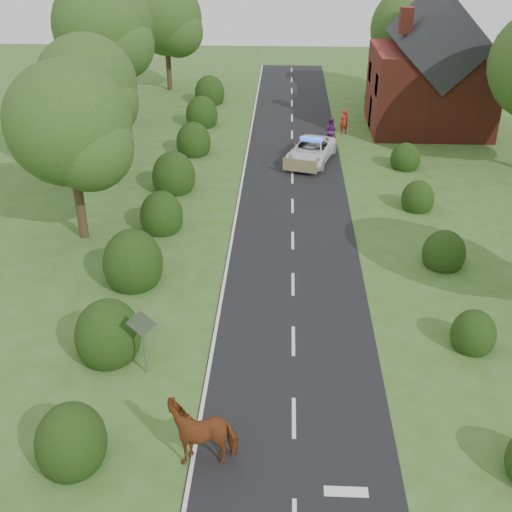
# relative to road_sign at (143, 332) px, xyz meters

# --- Properties ---
(ground) EXTENTS (120.00, 120.00, 0.00)m
(ground) POSITION_rel_road_sign_xyz_m (5.00, -2.00, -1.65)
(ground) COLOR #3E5C1D
(road) EXTENTS (6.00, 70.00, 0.02)m
(road) POSITION_rel_road_sign_xyz_m (5.00, 13.00, -1.64)
(road) COLOR black
(road) RESTS_ON ground
(road_markings) EXTENTS (4.96, 70.00, 0.01)m
(road_markings) POSITION_rel_road_sign_xyz_m (3.40, 10.93, -1.63)
(road_markings) COLOR white
(road_markings) RESTS_ON road
(hedgerow_left) EXTENTS (2.75, 50.41, 3.00)m
(hedgerow_left) POSITION_rel_road_sign_xyz_m (-1.51, 9.69, -0.91)
(hedgerow_left) COLOR black
(hedgerow_left) RESTS_ON ground
(hedgerow_right) EXTENTS (2.10, 45.78, 2.10)m
(hedgerow_right) POSITION_rel_road_sign_xyz_m (11.60, 9.21, -1.10)
(hedgerow_right) COLOR black
(hedgerow_right) RESTS_ON ground
(tree_left_a) EXTENTS (5.74, 5.60, 8.38)m
(tree_left_a) POSITION_rel_road_sign_xyz_m (-4.75, 9.86, 3.69)
(tree_left_a) COLOR #332316
(tree_left_a) RESTS_ON ground
(tree_left_b) EXTENTS (5.74, 5.60, 8.07)m
(tree_left_b) POSITION_rel_road_sign_xyz_m (-6.25, 17.86, 3.39)
(tree_left_b) COLOR #332316
(tree_left_b) RESTS_ON ground
(tree_left_c) EXTENTS (6.97, 6.80, 10.22)m
(tree_left_c) POSITION_rel_road_sign_xyz_m (-7.70, 27.83, 4.88)
(tree_left_c) COLOR #332316
(tree_left_c) RESTS_ON ground
(tree_left_d) EXTENTS (6.15, 6.00, 8.89)m
(tree_left_d) POSITION_rel_road_sign_xyz_m (-5.23, 37.85, 3.98)
(tree_left_d) COLOR #332316
(tree_left_d) RESTS_ON ground
(tree_right_c) EXTENTS (6.15, 6.00, 8.58)m
(tree_right_c) POSITION_rel_road_sign_xyz_m (14.27, 35.85, 3.69)
(tree_right_c) COLOR #332316
(tree_right_c) RESTS_ON ground
(road_sign) EXTENTS (1.06, 0.08, 2.53)m
(road_sign) POSITION_rel_road_sign_xyz_m (0.00, 0.00, 0.00)
(road_sign) COLOR gray
(road_sign) RESTS_ON ground
(house) EXTENTS (8.00, 7.40, 9.17)m
(house) POSITION_rel_road_sign_xyz_m (14.49, 28.00, 2.13)
(house) COLOR maroon
(house) RESTS_ON ground
(cow) EXTENTS (2.47, 1.54, 1.65)m
(cow) POSITION_rel_road_sign_xyz_m (2.39, -3.57, -0.83)
(cow) COLOR maroon
(cow) RESTS_ON ground
(police_van) EXTENTS (3.61, 5.46, 1.54)m
(police_van) POSITION_rel_road_sign_xyz_m (6.13, 20.78, -0.96)
(police_van) COLOR white
(police_van) RESTS_ON ground
(pedestrian_red) EXTENTS (0.71, 0.58, 1.69)m
(pedestrian_red) POSITION_rel_road_sign_xyz_m (8.57, 26.47, -0.81)
(pedestrian_red) COLOR #B4201E
(pedestrian_red) RESTS_ON ground
(pedestrian_purple) EXTENTS (1.06, 0.96, 1.77)m
(pedestrian_purple) POSITION_rel_road_sign_xyz_m (7.52, 24.29, -0.77)
(pedestrian_purple) COLOR #5E2068
(pedestrian_purple) RESTS_ON ground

